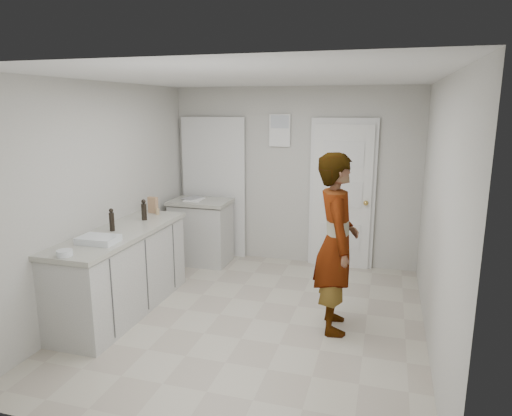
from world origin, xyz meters
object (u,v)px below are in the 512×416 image
(baking_dish, at_px, (98,240))
(egg_bowl, at_px, (65,253))
(oil_cruet_b, at_px, (112,220))
(person, at_px, (336,243))
(cake_mix_box, at_px, (153,205))
(oil_cruet_a, at_px, (144,210))
(spice_jar, at_px, (157,212))

(baking_dish, xyz_separation_m, egg_bowl, (-0.05, -0.43, -0.00))
(oil_cruet_b, height_order, baking_dish, oil_cruet_b)
(baking_dish, bearing_deg, person, 17.35)
(egg_bowl, bearing_deg, cake_mix_box, 92.14)
(person, xyz_separation_m, oil_cruet_a, (-2.27, 0.25, 0.14))
(person, distance_m, spice_jar, 2.31)
(spice_jar, xyz_separation_m, oil_cruet_b, (-0.10, -0.81, 0.08))
(spice_jar, bearing_deg, egg_bowl, -91.12)
(egg_bowl, bearing_deg, baking_dish, 83.83)
(cake_mix_box, relative_size, oil_cruet_b, 0.81)
(cake_mix_box, relative_size, oil_cruet_a, 0.81)
(cake_mix_box, bearing_deg, egg_bowl, -78.29)
(person, bearing_deg, oil_cruet_a, 71.80)
(oil_cruet_a, distance_m, baking_dish, 0.95)
(person, relative_size, egg_bowl, 12.78)
(cake_mix_box, relative_size, spice_jar, 2.72)
(baking_dish, bearing_deg, egg_bowl, -96.17)
(person, bearing_deg, spice_jar, 64.66)
(baking_dish, bearing_deg, spice_jar, 90.66)
(baking_dish, relative_size, egg_bowl, 2.68)
(spice_jar, bearing_deg, cake_mix_box, 143.81)
(cake_mix_box, distance_m, egg_bowl, 1.74)
(cake_mix_box, distance_m, oil_cruet_a, 0.37)
(oil_cruet_b, bearing_deg, spice_jar, 82.68)
(egg_bowl, bearing_deg, oil_cruet_a, 89.40)
(person, relative_size, oil_cruet_a, 7.27)
(spice_jar, distance_m, oil_cruet_b, 0.82)
(person, height_order, spice_jar, person)
(oil_cruet_a, bearing_deg, cake_mix_box, 102.51)
(egg_bowl, bearing_deg, oil_cruet_b, 94.81)
(baking_dish, distance_m, egg_bowl, 0.44)
(oil_cruet_a, relative_size, egg_bowl, 1.76)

